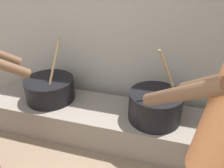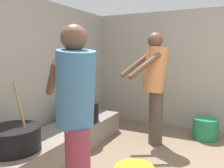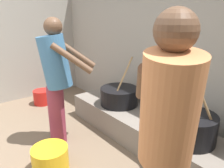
% 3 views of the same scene
% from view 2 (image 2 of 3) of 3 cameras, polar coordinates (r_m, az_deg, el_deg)
% --- Properties ---
extents(block_enclosure_rear, '(4.93, 0.20, 2.06)m').
position_cam_2_polar(block_enclosure_rear, '(3.04, -25.48, 1.47)').
color(block_enclosure_rear, '#9E998E').
rests_on(block_enclosure_rear, ground_plane).
extents(hearth_ledge, '(2.58, 0.60, 0.33)m').
position_cam_2_polar(hearth_ledge, '(3.07, -14.05, -14.64)').
color(hearth_ledge, slate).
rests_on(hearth_ledge, ground_plane).
extents(cooking_pot_main, '(0.53, 0.53, 0.69)m').
position_cam_2_polar(cooking_pot_main, '(2.60, -23.22, -12.37)').
color(cooking_pot_main, black).
rests_on(cooking_pot_main, hearth_ledge).
extents(cooking_pot_secondary, '(0.51, 0.51, 0.74)m').
position_cam_2_polar(cooking_pot_secondary, '(3.40, -7.67, -6.77)').
color(cooking_pot_secondary, black).
rests_on(cooking_pot_secondary, hearth_ledge).
extents(cook_in_blue_shirt, '(0.66, 0.70, 1.53)m').
position_cam_2_polar(cook_in_blue_shirt, '(1.83, -9.02, -6.43)').
color(cook_in_blue_shirt, '#8C3347').
rests_on(cook_in_blue_shirt, ground_plane).
extents(cook_in_orange_shirt, '(0.70, 0.69, 1.60)m').
position_cam_2_polar(cook_in_orange_shirt, '(3.29, 10.57, 0.57)').
color(cook_in_orange_shirt, '#4C4238').
rests_on(cook_in_orange_shirt, ground_plane).
extents(bucket_green_plastic, '(0.38, 0.38, 0.32)m').
position_cam_2_polar(bucket_green_plastic, '(3.88, 22.24, -10.25)').
color(bucket_green_plastic, '#1E7A4C').
rests_on(bucket_green_plastic, ground_plane).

